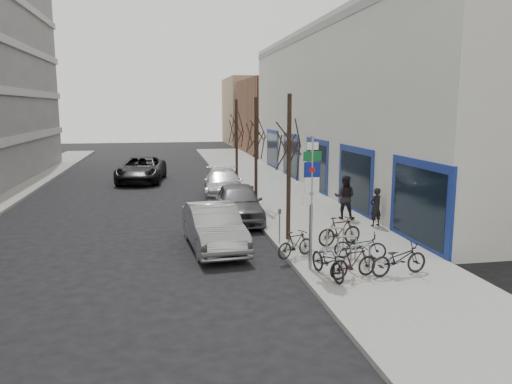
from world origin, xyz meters
name	(u,v)px	position (x,y,z in m)	size (l,w,h in m)	color
ground	(232,278)	(0.00, 0.00, 0.00)	(120.00, 120.00, 0.00)	black
sidewalk_east	(293,206)	(4.50, 10.00, 0.07)	(5.00, 70.00, 0.15)	slate
commercial_building	(455,108)	(17.00, 16.00, 5.00)	(20.00, 32.00, 10.00)	#B7B7B2
brick_building_far	(298,117)	(13.00, 40.00, 4.00)	(12.00, 14.00, 8.00)	brown
tan_building_far	(273,111)	(13.50, 55.00, 4.50)	(13.00, 12.00, 9.00)	#937A5B
highway_sign_pole	(311,194)	(2.40, -0.01, 2.46)	(0.55, 0.10, 4.20)	gray
bike_rack	(347,245)	(3.80, 0.60, 0.66)	(0.66, 2.26, 0.83)	gray
tree_near	(289,133)	(2.60, 3.50, 4.10)	(1.80, 1.80, 5.50)	black
tree_mid	(256,126)	(2.60, 10.00, 4.10)	(1.80, 1.80, 5.50)	black
tree_far	(236,122)	(2.60, 16.50, 4.10)	(1.80, 1.80, 5.50)	black
meter_front	(280,223)	(2.15, 3.00, 0.92)	(0.10, 0.08, 1.27)	gray
meter_mid	(252,196)	(2.15, 8.50, 0.92)	(0.10, 0.08, 1.27)	gray
meter_back	(235,180)	(2.15, 14.00, 0.92)	(0.10, 0.08, 1.27)	gray
bike_near_left	(328,258)	(2.69, -0.82, 0.71)	(0.55, 1.84, 1.12)	black
bike_near_right	(353,262)	(3.38, -1.02, 0.63)	(0.47, 1.58, 0.96)	black
bike_mid_curb	(360,243)	(4.29, 0.70, 0.66)	(0.51, 1.68, 1.02)	black
bike_mid_inner	(295,244)	(2.27, 1.25, 0.60)	(0.44, 1.49, 0.91)	black
bike_far_curb	(399,256)	(4.80, -1.00, 0.72)	(0.56, 1.87, 1.14)	black
bike_far_inner	(340,231)	(4.19, 2.34, 0.68)	(0.52, 1.74, 1.06)	black
parked_car_front	(214,227)	(-0.20, 3.28, 0.79)	(1.67, 4.80, 1.58)	#96969A
parked_car_mid	(239,203)	(1.34, 7.49, 0.84)	(1.97, 4.91, 1.67)	#4F4F54
parked_car_back	(223,184)	(1.40, 13.64, 0.77)	(2.15, 5.28, 1.53)	#B6B6BB
lane_car	(141,169)	(-3.37, 20.54, 0.86)	(2.85, 6.18, 1.72)	black
pedestrian_near	(376,207)	(6.67, 4.86, 0.95)	(0.59, 0.38, 1.61)	black
pedestrian_far	(345,197)	(5.92, 6.46, 1.13)	(0.72, 0.49, 1.95)	black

